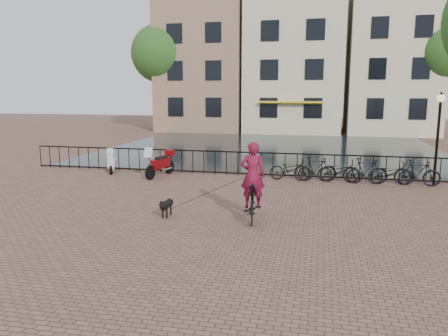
% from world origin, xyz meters
% --- Properties ---
extents(ground, '(100.00, 100.00, 0.00)m').
position_xyz_m(ground, '(0.00, 0.00, 0.00)').
color(ground, brown).
rests_on(ground, ground).
extents(canal_water, '(20.00, 20.00, 0.00)m').
position_xyz_m(canal_water, '(0.00, 17.30, 0.00)').
color(canal_water, black).
rests_on(canal_water, ground).
extents(railing, '(20.00, 0.05, 1.02)m').
position_xyz_m(railing, '(0.00, 8.00, 0.50)').
color(railing, black).
rests_on(railing, ground).
extents(canal_house_left, '(7.50, 9.00, 12.80)m').
position_xyz_m(canal_house_left, '(-7.50, 30.00, 6.40)').
color(canal_house_left, '#946B56').
rests_on(canal_house_left, ground).
extents(canal_house_mid, '(8.00, 9.50, 11.80)m').
position_xyz_m(canal_house_mid, '(0.50, 30.00, 5.90)').
color(canal_house_mid, beige).
rests_on(canal_house_mid, ground).
extents(canal_house_right, '(7.00, 9.00, 13.30)m').
position_xyz_m(canal_house_right, '(8.50, 30.00, 6.65)').
color(canal_house_right, beige).
rests_on(canal_house_right, ground).
extents(tree_far_left, '(5.04, 5.04, 9.27)m').
position_xyz_m(tree_far_left, '(-11.00, 27.00, 6.73)').
color(tree_far_left, black).
rests_on(tree_far_left, ground).
extents(tree_far_right, '(4.76, 4.76, 8.76)m').
position_xyz_m(tree_far_right, '(12.00, 27.00, 6.35)').
color(tree_far_right, black).
rests_on(tree_far_right, ground).
extents(lamp_post, '(0.30, 0.30, 3.45)m').
position_xyz_m(lamp_post, '(7.20, 7.60, 2.38)').
color(lamp_post, black).
rests_on(lamp_post, ground).
extents(cyclist, '(0.88, 1.94, 2.58)m').
position_xyz_m(cyclist, '(1.11, 1.63, 0.98)').
color(cyclist, black).
rests_on(cyclist, ground).
extents(dog, '(0.29, 0.83, 0.55)m').
position_xyz_m(dog, '(-1.35, 1.45, 0.28)').
color(dog, black).
rests_on(dog, ground).
extents(motorcycle, '(0.86, 1.96, 1.36)m').
position_xyz_m(motorcycle, '(-3.64, 7.01, 0.68)').
color(motorcycle, maroon).
rests_on(motorcycle, ground).
extents(scooter, '(0.75, 1.32, 1.18)m').
position_xyz_m(scooter, '(-6.04, 7.46, 0.59)').
color(scooter, silver).
rests_on(scooter, ground).
extents(parked_bike_0, '(1.74, 0.66, 0.90)m').
position_xyz_m(parked_bike_0, '(1.80, 7.40, 0.45)').
color(parked_bike_0, black).
rests_on(parked_bike_0, ground).
extents(parked_bike_1, '(1.70, 0.61, 1.00)m').
position_xyz_m(parked_bike_1, '(2.75, 7.40, 0.50)').
color(parked_bike_1, black).
rests_on(parked_bike_1, ground).
extents(parked_bike_2, '(1.77, 0.76, 0.90)m').
position_xyz_m(parked_bike_2, '(3.70, 7.40, 0.45)').
color(parked_bike_2, black).
rests_on(parked_bike_2, ground).
extents(parked_bike_3, '(1.67, 0.48, 1.00)m').
position_xyz_m(parked_bike_3, '(4.65, 7.40, 0.50)').
color(parked_bike_3, black).
rests_on(parked_bike_3, ground).
extents(parked_bike_4, '(1.77, 0.77, 0.90)m').
position_xyz_m(parked_bike_4, '(5.60, 7.40, 0.45)').
color(parked_bike_4, black).
rests_on(parked_bike_4, ground).
extents(parked_bike_5, '(1.70, 0.60, 1.00)m').
position_xyz_m(parked_bike_5, '(6.55, 7.40, 0.50)').
color(parked_bike_5, black).
rests_on(parked_bike_5, ground).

